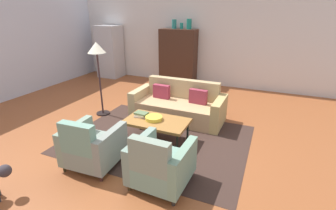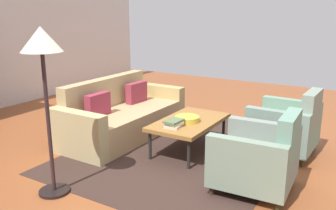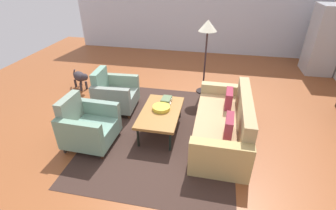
# 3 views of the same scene
# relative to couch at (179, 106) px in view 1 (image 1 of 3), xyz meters

# --- Properties ---
(ground_plane) EXTENTS (10.89, 10.89, 0.00)m
(ground_plane) POSITION_rel_couch_xyz_m (-0.34, -1.13, -0.29)
(ground_plane) COLOR brown
(wall_back) EXTENTS (9.08, 0.12, 2.80)m
(wall_back) POSITION_rel_couch_xyz_m (-0.34, 3.02, 1.11)
(wall_back) COLOR silver
(wall_back) RESTS_ON ground
(area_rug) EXTENTS (3.40, 2.60, 0.01)m
(area_rug) POSITION_rel_couch_xyz_m (-0.00, -1.14, -0.28)
(area_rug) COLOR #382720
(area_rug) RESTS_ON ground
(couch) EXTENTS (2.11, 0.92, 0.86)m
(couch) POSITION_rel_couch_xyz_m (0.00, 0.00, 0.00)
(couch) COLOR tan
(couch) RESTS_ON ground
(coffee_table) EXTENTS (1.20, 0.70, 0.43)m
(coffee_table) POSITION_rel_couch_xyz_m (-0.00, -1.19, 0.11)
(coffee_table) COLOR black
(coffee_table) RESTS_ON ground
(armchair_left) EXTENTS (0.84, 0.84, 0.88)m
(armchair_left) POSITION_rel_couch_xyz_m (-0.60, -2.35, 0.06)
(armchair_left) COLOR #36231C
(armchair_left) RESTS_ON ground
(armchair_right) EXTENTS (0.82, 0.82, 0.88)m
(armchair_right) POSITION_rel_couch_xyz_m (0.60, -2.35, 0.06)
(armchair_right) COLOR #3A251F
(armchair_right) RESTS_ON ground
(fruit_bowl) EXTENTS (0.33, 0.33, 0.07)m
(fruit_bowl) POSITION_rel_couch_xyz_m (-0.06, -1.19, 0.18)
(fruit_bowl) COLOR gold
(fruit_bowl) RESTS_ON coffee_table
(book_stack) EXTENTS (0.27, 0.21, 0.09)m
(book_stack) POSITION_rel_couch_xyz_m (-0.35, -1.15, 0.19)
(book_stack) COLOR beige
(book_stack) RESTS_ON coffee_table
(cabinet) EXTENTS (1.20, 0.51, 1.80)m
(cabinet) POSITION_rel_couch_xyz_m (-1.05, 2.67, 0.61)
(cabinet) COLOR #392218
(cabinet) RESTS_ON ground
(vase_tall) EXTENTS (0.14, 0.14, 0.29)m
(vase_tall) POSITION_rel_couch_xyz_m (-1.20, 2.67, 1.66)
(vase_tall) COLOR #22706B
(vase_tall) RESTS_ON cabinet
(vase_round) EXTENTS (0.11, 0.11, 0.18)m
(vase_round) POSITION_rel_couch_xyz_m (-0.95, 2.67, 1.60)
(vase_round) COLOR #1A746A
(vase_round) RESTS_ON cabinet
(vase_small) EXTENTS (0.16, 0.16, 0.31)m
(vase_small) POSITION_rel_couch_xyz_m (-0.70, 2.67, 1.67)
(vase_small) COLOR #187564
(vase_small) RESTS_ON cabinet
(refrigerator) EXTENTS (0.80, 0.73, 1.85)m
(refrigerator) POSITION_rel_couch_xyz_m (-3.70, 2.57, 0.64)
(refrigerator) COLOR #B7BABF
(refrigerator) RESTS_ON ground
(floor_lamp) EXTENTS (0.40, 0.40, 1.72)m
(floor_lamp) POSITION_rel_couch_xyz_m (-1.78, -0.53, 1.16)
(floor_lamp) COLOR black
(floor_lamp) RESTS_ON ground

